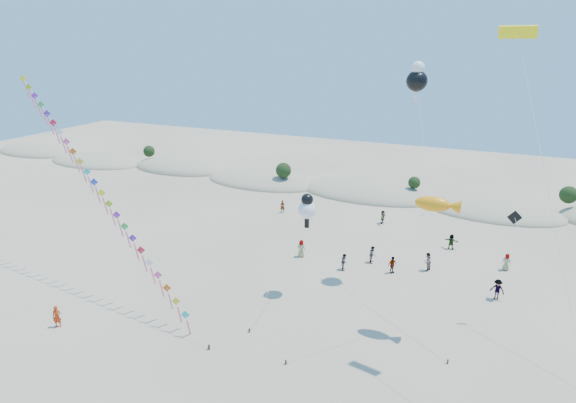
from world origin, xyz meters
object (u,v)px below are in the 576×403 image
(kite_train, at_px, (95,184))
(flyer_foreground, at_px, (57,317))
(fish_kite, at_px, (437,205))
(parafoil_kite, at_px, (520,43))

(kite_train, relative_size, flyer_foreground, 14.48)
(fish_kite, xyz_separation_m, flyer_foreground, (-24.75, -10.73, -8.68))
(kite_train, distance_m, fish_kite, 26.39)
(fish_kite, bearing_deg, parafoil_kite, -23.01)
(kite_train, height_order, flyer_foreground, kite_train)
(fish_kite, relative_size, flyer_foreground, 5.97)
(kite_train, xyz_separation_m, parafoil_kite, (29.62, 2.76, 10.83))
(parafoil_kite, xyz_separation_m, flyer_foreground, (-28.34, -9.21, -19.01))
(kite_train, height_order, fish_kite, kite_train)
(fish_kite, bearing_deg, kite_train, -170.66)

